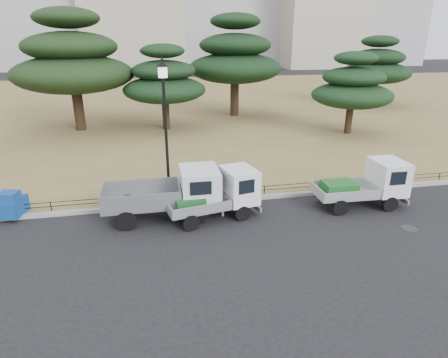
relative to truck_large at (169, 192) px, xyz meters
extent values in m
plane|color=black|center=(2.27, -1.56, -1.09)|extent=(220.00, 220.00, 0.00)
cube|color=olive|center=(2.27, 29.04, -1.02)|extent=(120.00, 56.00, 0.15)
cube|color=gray|center=(2.27, 1.04, -1.01)|extent=(120.00, 0.25, 0.16)
cylinder|color=black|center=(0.97, -0.84, -0.71)|extent=(0.77, 0.16, 0.77)
cylinder|color=black|center=(0.98, 0.82, -0.71)|extent=(0.77, 0.16, 0.77)
cylinder|color=black|center=(-1.67, -0.82, -0.71)|extent=(0.77, 0.16, 0.77)
cylinder|color=black|center=(-1.66, 0.84, -0.71)|extent=(0.77, 0.16, 0.77)
cube|color=#2D2D30|center=(-0.31, 0.00, -0.51)|extent=(4.28, 0.93, 0.13)
cube|color=slate|center=(-1.07, 0.01, -0.07)|extent=(2.97, 1.69, 0.75)
cube|color=silver|center=(1.20, -0.01, 0.22)|extent=(1.50, 1.83, 1.31)
cylinder|color=black|center=(2.75, -0.86, -0.77)|extent=(0.65, 0.29, 0.63)
cylinder|color=black|center=(2.46, 0.51, -0.77)|extent=(0.65, 0.29, 0.63)
cylinder|color=black|center=(0.68, -1.29, -0.77)|extent=(0.65, 0.29, 0.63)
cylinder|color=black|center=(0.39, 0.08, -0.77)|extent=(0.65, 0.29, 0.63)
cube|color=#2D2D30|center=(1.60, -0.38, -0.63)|extent=(3.50, 1.46, 0.15)
cube|color=#979A9E|center=(1.00, -0.51, -0.34)|extent=(2.60, 1.89, 0.42)
cube|color=silver|center=(2.78, -0.14, 0.13)|extent=(1.48, 1.77, 1.36)
cube|color=#185423|center=(0.77, -0.56, -0.24)|extent=(1.46, 1.18, 0.46)
cylinder|color=black|center=(8.93, -1.24, -0.76)|extent=(0.66, 0.20, 0.66)
cylinder|color=black|center=(8.97, 0.23, -0.76)|extent=(0.66, 0.20, 0.66)
cylinder|color=black|center=(6.73, -1.17, -0.76)|extent=(0.66, 0.20, 0.66)
cylinder|color=black|center=(6.78, 0.29, -0.76)|extent=(0.66, 0.20, 0.66)
cube|color=#2D2D30|center=(7.89, -0.47, -0.61)|extent=(3.57, 0.92, 0.15)
cube|color=#AFB0B6|center=(7.25, -0.45, -0.31)|extent=(2.49, 1.57, 0.44)
cube|color=silver|center=(9.13, -0.51, 0.16)|extent=(1.28, 1.66, 1.39)
cube|color=#1A5D21|center=(7.00, -0.44, -0.20)|extent=(1.38, 1.01, 0.48)
cylinder|color=black|center=(0.05, 1.34, -0.86)|extent=(0.44, 0.44, 0.16)
cylinder|color=black|center=(0.05, 1.34, 1.72)|extent=(0.12, 0.12, 5.00)
cylinder|color=white|center=(0.05, 1.34, 4.42)|extent=(0.40, 0.40, 0.40)
cone|color=black|center=(0.05, 1.34, 4.75)|extent=(0.52, 0.52, 0.25)
cylinder|color=black|center=(2.27, 1.19, -0.74)|extent=(38.00, 0.03, 0.03)
cylinder|color=black|center=(2.27, 1.19, -0.56)|extent=(38.00, 0.03, 0.03)
cylinder|color=black|center=(2.27, 1.19, -0.74)|extent=(0.04, 0.04, 0.40)
cube|color=#124390|center=(-6.46, 1.24, -0.60)|extent=(1.70, 1.42, 0.69)
cube|color=#124390|center=(-6.16, 1.10, -0.11)|extent=(0.81, 0.74, 0.29)
cylinder|color=#2D2D30|center=(8.77, -2.76, -1.09)|extent=(0.60, 0.60, 0.01)
cylinder|color=black|center=(-5.79, 16.29, 0.75)|extent=(0.76, 0.76, 3.39)
ellipsoid|color=black|center=(-5.79, 16.29, 3.21)|extent=(8.69, 8.69, 2.78)
ellipsoid|color=black|center=(-5.79, 16.29, 5.11)|extent=(6.64, 6.64, 2.12)
ellipsoid|color=black|center=(-5.79, 16.29, 7.02)|extent=(4.58, 4.58, 1.47)
cylinder|color=black|center=(0.69, 15.22, 0.28)|extent=(0.55, 0.55, 2.45)
ellipsoid|color=black|center=(0.69, 15.22, 2.06)|extent=(6.18, 6.18, 1.98)
ellipsoid|color=black|center=(0.69, 15.22, 3.44)|extent=(4.72, 4.72, 1.51)
ellipsoid|color=black|center=(0.69, 15.22, 4.82)|extent=(3.26, 3.26, 1.04)
cylinder|color=black|center=(7.09, 19.67, 0.76)|extent=(0.76, 0.76, 3.40)
ellipsoid|color=black|center=(7.09, 19.67, 3.22)|extent=(8.18, 8.18, 2.62)
ellipsoid|color=black|center=(7.09, 19.67, 5.13)|extent=(6.24, 6.24, 2.00)
ellipsoid|color=black|center=(7.09, 19.67, 7.04)|extent=(4.31, 4.31, 1.38)
cylinder|color=black|center=(13.80, 11.24, 0.19)|extent=(0.51, 0.51, 2.26)
ellipsoid|color=black|center=(13.80, 11.24, 1.83)|extent=(5.74, 5.74, 1.84)
ellipsoid|color=black|center=(13.80, 11.24, 3.10)|extent=(4.39, 4.39, 1.40)
ellipsoid|color=black|center=(13.80, 11.24, 4.38)|extent=(3.03, 3.03, 0.97)
cylinder|color=black|center=(22.61, 22.31, 0.41)|extent=(0.61, 0.61, 2.70)
ellipsoid|color=black|center=(22.61, 22.31, 2.37)|extent=(6.90, 6.90, 2.21)
ellipsoid|color=black|center=(22.61, 22.31, 3.89)|extent=(5.27, 5.27, 1.69)
ellipsoid|color=black|center=(22.61, 22.31, 5.41)|extent=(3.64, 3.64, 1.16)
camera|label=1|loc=(-0.56, -13.70, 5.61)|focal=30.00mm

